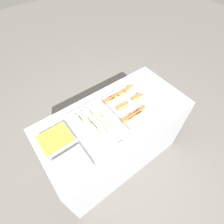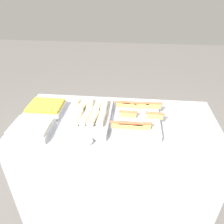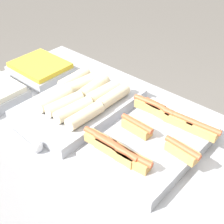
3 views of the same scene
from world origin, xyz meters
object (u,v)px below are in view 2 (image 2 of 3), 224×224
Objects in this scene: tray_hotdogs at (137,118)px; serving_spoon_near at (88,141)px; tray_side_back at (46,108)px; tray_wraps at (89,115)px; tray_side_front at (31,129)px.

tray_hotdogs is 2.24× the size of serving_spoon_near.
tray_wraps is at bearing -10.83° from tray_side_back.
tray_wraps is 0.44m from tray_side_front.
tray_hotdogs is at bearing -5.68° from tray_side_back.
tray_wraps is 1.82× the size of tray_side_front.
tray_side_front is at bearing 169.54° from serving_spoon_near.
tray_hotdogs is at bearing 15.95° from tray_side_front.
tray_hotdogs is at bearing 41.78° from serving_spoon_near.
tray_wraps reaches higher than tray_side_back.
serving_spoon_near is (0.43, -0.08, -0.01)m from tray_side_front.
tray_hotdogs is at bearing -0.53° from tray_wraps.
serving_spoon_near is at bearing -138.22° from tray_hotdogs.
tray_hotdogs is 0.38m from tray_wraps.
tray_wraps is 2.50× the size of serving_spoon_near.
tray_side_front is at bearing -149.63° from tray_wraps.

